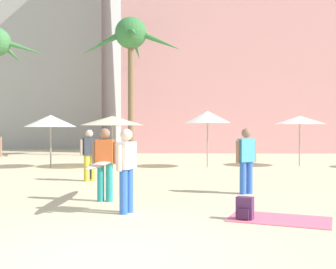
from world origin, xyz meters
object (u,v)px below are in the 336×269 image
(cafe_umbrella_0, at_px, (300,120))
(beach_towel, at_px, (279,219))
(person_far_right, at_px, (89,153))
(person_mid_right, at_px, (126,167))
(palm_tree_far_left, at_px, (131,41))
(cafe_umbrella_5, at_px, (112,121))
(cafe_umbrella_2, at_px, (51,121))
(person_far_left, at_px, (104,162))
(cafe_umbrella_1, at_px, (207,117))
(person_near_left, at_px, (246,158))
(backpack, at_px, (245,209))

(cafe_umbrella_0, bearing_deg, beach_towel, -107.74)
(person_far_right, height_order, person_mid_right, person_mid_right)
(palm_tree_far_left, bearing_deg, cafe_umbrella_5, -90.16)
(cafe_umbrella_2, xyz_separation_m, person_far_left, (3.76, -8.44, -1.09))
(cafe_umbrella_1, distance_m, beach_towel, 10.68)
(person_far_right, xyz_separation_m, person_near_left, (4.57, -2.57, 0.02))
(backpack, bearing_deg, cafe_umbrella_0, -175.46)
(cafe_umbrella_2, bearing_deg, palm_tree_far_left, 70.88)
(beach_towel, distance_m, person_near_left, 3.21)
(cafe_umbrella_2, xyz_separation_m, cafe_umbrella_5, (2.61, 0.25, 0.02))
(person_far_left, bearing_deg, person_near_left, -64.73)
(cafe_umbrella_0, relative_size, person_far_left, 0.72)
(cafe_umbrella_0, xyz_separation_m, beach_towel, (-3.57, -11.16, -2.05))
(cafe_umbrella_1, height_order, cafe_umbrella_2, cafe_umbrella_1)
(cafe_umbrella_2, bearing_deg, backpack, -56.93)
(backpack, distance_m, person_far_right, 6.99)
(backpack, bearing_deg, person_mid_right, -78.87)
(person_near_left, bearing_deg, person_far_left, -93.52)
(cafe_umbrella_5, height_order, person_far_left, cafe_umbrella_5)
(cafe_umbrella_5, height_order, person_far_right, cafe_umbrella_5)
(palm_tree_far_left, height_order, beach_towel, palm_tree_far_left)
(beach_towel, xyz_separation_m, person_near_left, (-0.11, 3.07, 0.91))
(beach_towel, bearing_deg, person_far_left, 153.67)
(palm_tree_far_left, bearing_deg, backpack, -77.27)
(cafe_umbrella_5, xyz_separation_m, backpack, (4.04, -10.47, -1.81))
(palm_tree_far_left, bearing_deg, person_near_left, -72.81)
(backpack, xyz_separation_m, person_far_left, (-2.89, 1.78, 0.71))
(cafe_umbrella_1, height_order, person_far_left, cafe_umbrella_1)
(person_near_left, bearing_deg, person_mid_right, -72.08)
(person_mid_right, bearing_deg, person_far_left, 145.20)
(cafe_umbrella_1, relative_size, cafe_umbrella_2, 1.08)
(person_far_right, bearing_deg, person_near_left, 29.23)
(cafe_umbrella_1, xyz_separation_m, person_near_left, (0.47, -7.37, -1.25))
(cafe_umbrella_2, relative_size, backpack, 5.37)
(cafe_umbrella_2, distance_m, beach_towel, 12.69)
(backpack, bearing_deg, person_far_right, -119.37)
(beach_towel, bearing_deg, person_mid_right, 169.56)
(cafe_umbrella_1, height_order, beach_towel, cafe_umbrella_1)
(person_far_right, bearing_deg, cafe_umbrella_5, 148.61)
(cafe_umbrella_0, xyz_separation_m, person_far_right, (-8.25, -5.53, -1.16))
(beach_towel, distance_m, person_mid_right, 3.06)
(cafe_umbrella_2, bearing_deg, cafe_umbrella_0, 5.11)
(beach_towel, height_order, person_near_left, person_near_left)
(palm_tree_far_left, relative_size, person_far_right, 5.15)
(palm_tree_far_left, relative_size, cafe_umbrella_2, 3.73)
(cafe_umbrella_0, bearing_deg, person_near_left, -114.47)
(palm_tree_far_left, height_order, cafe_umbrella_1, palm_tree_far_left)
(person_far_right, distance_m, person_mid_right, 5.42)
(cafe_umbrella_0, xyz_separation_m, cafe_umbrella_5, (-8.25, -0.72, -0.04))
(cafe_umbrella_5, height_order, person_near_left, cafe_umbrella_5)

